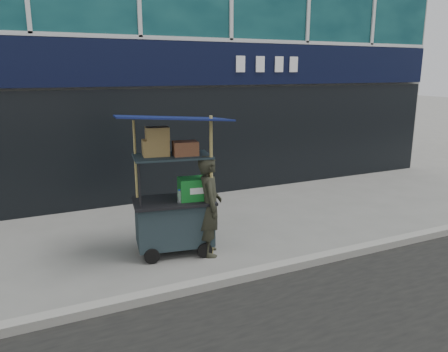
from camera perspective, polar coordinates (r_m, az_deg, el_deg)
ground at (r=6.16m, az=0.23°, el=-12.96°), size 80.00×80.00×0.00m
curb at (r=5.97m, az=1.09°, el=-13.22°), size 80.00×0.18×0.12m
vendor_cart at (r=6.71m, az=-6.43°, el=-3.76°), size 1.77×1.39×2.18m
vendor_man at (r=6.60m, az=-1.88°, el=-3.91°), size 0.53×0.65×1.54m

